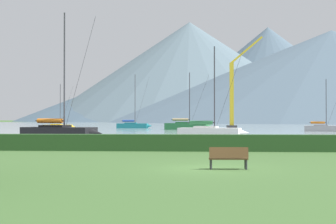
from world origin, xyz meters
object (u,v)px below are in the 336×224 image
sailboat_slip_0 (60,132)px  dock_crane (233,99)px  sailboat_slip_4 (133,125)px  sailboat_slip_5 (58,126)px  park_bench_near_path (228,157)px  sailboat_slip_7 (187,126)px  sailboat_slip_6 (324,128)px  sailboat_slip_3 (210,132)px

sailboat_slip_0 → dock_crane: bearing=80.7°
dock_crane → sailboat_slip_4: bearing=156.2°
sailboat_slip_0 → dock_crane: 50.96m
sailboat_slip_5 → park_bench_near_path: sailboat_slip_5 is taller
sailboat_slip_7 → park_bench_near_path: bearing=-78.7°
sailboat_slip_0 → dock_crane: dock_crane is taller
sailboat_slip_4 → sailboat_slip_6: 42.51m
sailboat_slip_0 → sailboat_slip_6: bearing=57.9°
sailboat_slip_4 → sailboat_slip_6: (35.72, -23.03, -0.09)m
sailboat_slip_4 → sailboat_slip_5: sailboat_slip_4 is taller
sailboat_slip_3 → sailboat_slip_5: 51.29m
sailboat_slip_0 → sailboat_slip_5: (-14.08, 46.15, -0.22)m
sailboat_slip_3 → park_bench_near_path: bearing=-76.2°
sailboat_slip_3 → dock_crane: (5.44, 41.28, 5.39)m
sailboat_slip_4 → park_bench_near_path: size_ratio=7.18×
sailboat_slip_3 → sailboat_slip_5: bearing=139.8°
sailboat_slip_7 → dock_crane: size_ratio=0.59×
sailboat_slip_4 → park_bench_near_path: sailboat_slip_4 is taller
sailboat_slip_4 → sailboat_slip_5: size_ratio=1.29×
park_bench_near_path → dock_crane: 75.61m
sailboat_slip_5 → dock_crane: (35.56, -0.23, 5.51)m
sailboat_slip_6 → sailboat_slip_7: sailboat_slip_7 is taller
sailboat_slip_3 → sailboat_slip_4: size_ratio=0.87×
sailboat_slip_5 → park_bench_near_path: bearing=-67.4°
sailboat_slip_3 → sailboat_slip_6: bearing=68.4°
sailboat_slip_4 → dock_crane: size_ratio=0.64×
sailboat_slip_0 → sailboat_slip_4: sailboat_slip_0 is taller
dock_crane → park_bench_near_path: bearing=-94.1°
sailboat_slip_0 → sailboat_slip_3: bearing=31.9°
sailboat_slip_0 → park_bench_near_path: 33.40m
sailboat_slip_5 → sailboat_slip_0: bearing=-72.2°
sailboat_slip_5 → park_bench_near_path: (30.12, -75.44, -0.02)m
park_bench_near_path → sailboat_slip_3: bearing=87.3°
sailboat_slip_5 → dock_crane: size_ratio=0.50×
sailboat_slip_3 → sailboat_slip_4: (-16.00, 50.74, 0.00)m
sailboat_slip_7 → park_bench_near_path: size_ratio=6.63×
sailboat_slip_4 → park_bench_near_path: bearing=-76.2°
sailboat_slip_3 → sailboat_slip_7: (-3.69, 37.64, 0.10)m
sailboat_slip_7 → sailboat_slip_3: bearing=-76.0°
sailboat_slip_3 → park_bench_near_path: size_ratio=6.22×
sailboat_slip_6 → sailboat_slip_4: bearing=161.0°
sailboat_slip_0 → sailboat_slip_3: (16.04, 4.63, -0.10)m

